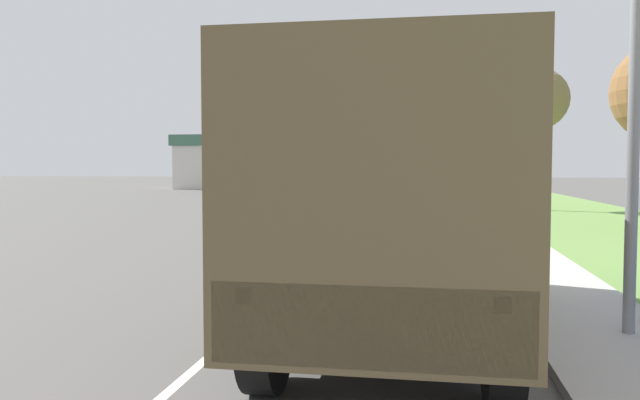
% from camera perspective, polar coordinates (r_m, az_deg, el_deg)
% --- Properties ---
extents(ground_plane, '(180.00, 180.00, 0.00)m').
position_cam_1_polar(ground_plane, '(37.24, 6.05, -0.20)').
color(ground_plane, '#565451').
extents(lane_centre_stripe, '(0.12, 120.00, 0.00)m').
position_cam_1_polar(lane_centre_stripe, '(37.24, 6.05, -0.20)').
color(lane_centre_stripe, silver).
rests_on(lane_centre_stripe, ground).
extents(sidewalk_right, '(1.80, 120.00, 0.12)m').
position_cam_1_polar(sidewalk_right, '(37.23, 12.98, -0.17)').
color(sidewalk_right, beige).
rests_on(sidewalk_right, ground).
extents(grass_strip_right, '(7.00, 120.00, 0.02)m').
position_cam_1_polar(grass_strip_right, '(37.74, 19.66, -0.31)').
color(grass_strip_right, '#6B9347').
rests_on(grass_strip_right, ground).
extents(military_truck, '(2.41, 7.00, 3.11)m').
position_cam_1_polar(military_truck, '(7.69, 6.75, 0.38)').
color(military_truck, '#606647').
rests_on(military_truck, ground).
extents(car_nearest_ahead, '(1.76, 4.84, 1.56)m').
position_cam_1_polar(car_nearest_ahead, '(22.87, -0.47, -0.46)').
color(car_nearest_ahead, silver).
rests_on(car_nearest_ahead, ground).
extents(car_second_ahead, '(1.80, 4.86, 1.41)m').
position_cam_1_polar(car_second_ahead, '(31.43, 1.53, 0.39)').
color(car_second_ahead, silver).
rests_on(car_second_ahead, ground).
extents(tree_far_right, '(2.89, 2.89, 6.75)m').
position_cam_1_polar(tree_far_right, '(31.75, 19.32, 8.63)').
color(tree_far_right, '#4C3D2D').
rests_on(tree_far_right, grass_strip_right).
extents(building_distant, '(14.33, 8.74, 5.09)m').
position_cam_1_polar(building_distant, '(61.22, -5.86, 3.48)').
color(building_distant, beige).
rests_on(building_distant, ground).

